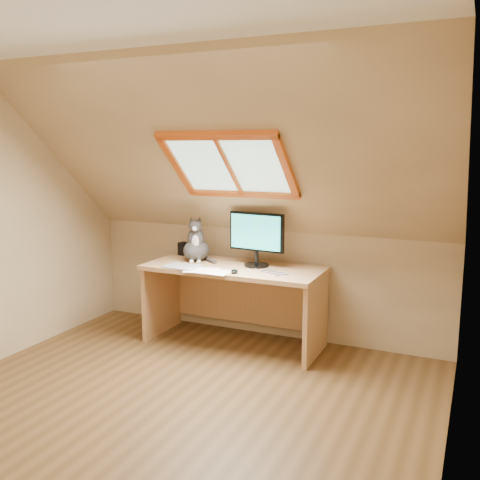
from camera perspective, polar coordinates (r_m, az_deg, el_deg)
The scene contains 10 objects.
ground at distance 3.80m, azimuth -8.15°, elevation -17.87°, with size 3.50×3.50×0.00m, color brown.
room_shell at distance 3.31m, azimuth -9.61°, elevation 3.99°, with size 3.52×3.52×2.41m.
desk at distance 4.86m, azimuth -0.31°, elevation -5.18°, with size 1.58×0.69×0.72m.
monitor at distance 4.68m, azimuth 1.77°, elevation 0.46°, with size 0.52×0.22×0.48m.
cat at distance 4.95m, azimuth -4.70°, elevation -0.50°, with size 0.32×0.35×0.43m.
desk_speaker at distance 5.25m, azimuth -6.02°, elevation -0.92°, with size 0.09×0.09×0.12m, color black.
graphics_tablet at distance 4.72m, azimuth -6.18°, elevation -2.83°, with size 0.31×0.22×0.01m, color #B2B2B7.
mouse at distance 4.48m, azimuth -0.60°, elevation -3.35°, with size 0.06×0.10×0.03m, color black.
papers at distance 4.58m, azimuth -3.63°, elevation -3.24°, with size 0.33×0.27×0.00m.
cables at distance 4.52m, azimuth 2.48°, elevation -3.40°, with size 0.51×0.26×0.01m.
Camera 1 is at (1.84, -2.82, 1.76)m, focal length 40.00 mm.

